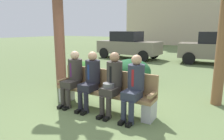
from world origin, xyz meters
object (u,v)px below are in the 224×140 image
Objects in this scene: seated_man_centerright at (112,80)px; shrub_near_bench at (131,71)px; seated_man_rightmost at (134,84)px; seated_man_centerleft at (91,77)px; park_bench at (104,90)px; shrub_mid_lawn at (85,72)px; seated_man_leftmost at (73,75)px; parked_car_near at (128,45)px; parked_car_far at (218,48)px.

shrub_near_bench is at bearing 105.96° from seated_man_centerright.
seated_man_centerleft is at bearing 179.98° from seated_man_rightmost.
seated_man_centerleft is at bearing -86.74° from shrub_near_bench.
park_bench is 0.43m from seated_man_centerleft.
shrub_mid_lawn is at bearing 131.26° from seated_man_centerleft.
seated_man_leftmost is 0.52m from seated_man_centerleft.
parked_car_near is (-1.27, 6.03, 0.48)m from shrub_mid_lawn.
seated_man_leftmost is at bearing -98.58° from shrub_near_bench.
park_bench reaches higher than shrub_near_bench.
seated_man_leftmost is 0.99× the size of shrub_near_bench.
seated_man_centerright is 2.87m from shrub_mid_lawn.
parked_car_near is at bearing 110.06° from seated_man_centerleft.
park_bench is 8.36m from parked_car_near.
shrub_mid_lawn is (-2.68, 1.83, -0.37)m from seated_man_rightmost.
seated_man_centerright is 1.02× the size of seated_man_rightmost.
parked_car_near is at bearing 101.85° from shrub_mid_lawn.
park_bench is 1.81× the size of seated_man_centerright.
seated_man_centerright is 8.58m from parked_car_near.
seated_man_centerleft is at bearing 0.13° from seated_man_leftmost.
shrub_near_bench is (-0.43, 2.37, -0.03)m from park_bench.
park_bench is 0.85m from seated_man_rightmost.
shrub_mid_lawn is at bearing 138.08° from park_bench.
parked_car_near is at bearing 112.22° from park_bench.
seated_man_centerleft is 0.33× the size of parked_car_near.
shrub_near_bench is 1.61m from shrub_mid_lawn.
seated_man_rightmost reaches higher than park_bench.
seated_man_leftmost is 1.09m from seated_man_centerright.
shrub_mid_lawn is at bearing 120.64° from seated_man_leftmost.
seated_man_centerleft is 2.46m from shrub_mid_lawn.
shrub_near_bench is (-0.72, 2.50, -0.33)m from seated_man_centerright.
parked_car_near is at bearing -175.77° from parked_car_far.
parked_car_far reaches higher than seated_man_leftmost.
seated_man_leftmost reaches higher than park_bench.
shrub_mid_lawn is at bearing 139.93° from seated_man_centerright.
seated_man_centerleft is 0.33× the size of parked_car_far.
seated_man_centerleft reaches higher than seated_man_leftmost.
seated_man_centerleft reaches higher than shrub_near_bench.
park_bench is 1.83× the size of seated_man_centerleft.
shrub_near_bench reaches higher than shrub_mid_lawn.
seated_man_centerleft is at bearing -155.89° from park_bench.
shrub_near_bench is at bearing -111.55° from parked_car_far.
shrub_mid_lawn is at bearing 145.73° from seated_man_rightmost.
park_bench is 0.60× the size of parked_car_near.
park_bench is 0.87m from seated_man_leftmost.
parked_car_far reaches higher than seated_man_centerright.
seated_man_centerright is at bearing -74.04° from shrub_near_bench.
parked_car_far is at bearing 82.80° from seated_man_rightmost.
seated_man_leftmost is 0.99× the size of seated_man_rightmost.
seated_man_leftmost reaches higher than shrub_near_bench.
seated_man_centerright is 0.33× the size of parked_car_near.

